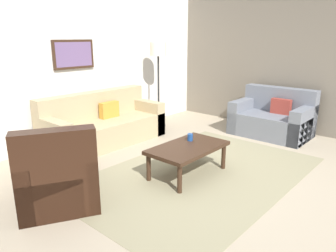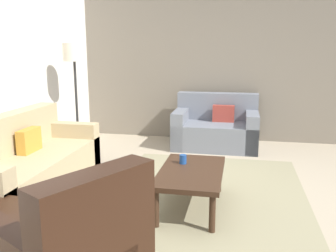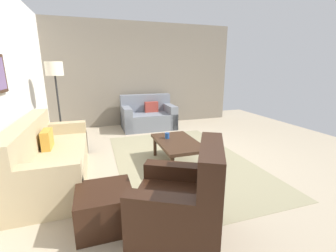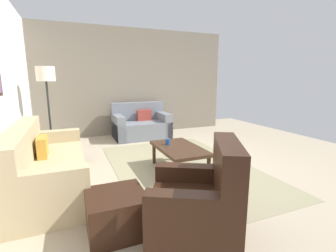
% 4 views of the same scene
% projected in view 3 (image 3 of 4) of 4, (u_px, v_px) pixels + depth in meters
% --- Properties ---
extents(ground_plane, '(8.00, 8.00, 0.00)m').
position_uv_depth(ground_plane, '(182.00, 161.00, 4.01)').
color(ground_plane, tan).
extents(stone_feature_panel, '(0.12, 5.20, 2.80)m').
position_uv_depth(stone_feature_panel, '(144.00, 75.00, 6.42)').
color(stone_feature_panel, slate).
rests_on(stone_feature_panel, ground_plane).
extents(area_rug, '(3.45, 2.23, 0.01)m').
position_uv_depth(area_rug, '(182.00, 160.00, 4.01)').
color(area_rug, gray).
rests_on(area_rug, ground_plane).
extents(couch_main, '(2.16, 0.87, 0.88)m').
position_uv_depth(couch_main, '(47.00, 160.00, 3.29)').
color(couch_main, tan).
rests_on(couch_main, ground_plane).
extents(couch_loveseat, '(0.91, 1.38, 0.88)m').
position_uv_depth(couch_loveseat, '(148.00, 117.00, 6.17)').
color(couch_loveseat, slate).
rests_on(couch_loveseat, ground_plane).
extents(armchair_leather, '(1.09, 1.09, 0.95)m').
position_uv_depth(armchair_leather, '(185.00, 207.00, 2.16)').
color(armchair_leather, black).
rests_on(armchair_leather, ground_plane).
extents(ottoman, '(0.56, 0.56, 0.40)m').
position_uv_depth(ottoman, '(105.00, 207.00, 2.34)').
color(ottoman, black).
rests_on(ottoman, ground_plane).
extents(coffee_table, '(1.10, 0.64, 0.41)m').
position_uv_depth(coffee_table, '(177.00, 144.00, 3.79)').
color(coffee_table, '#382316').
rests_on(coffee_table, ground_plane).
extents(cup, '(0.08, 0.08, 0.10)m').
position_uv_depth(cup, '(167.00, 136.00, 3.91)').
color(cup, '#1E478C').
rests_on(cup, coffee_table).
extents(lamp_standing, '(0.32, 0.32, 1.71)m').
position_uv_depth(lamp_standing, '(55.00, 78.00, 4.33)').
color(lamp_standing, black).
rests_on(lamp_standing, ground_plane).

